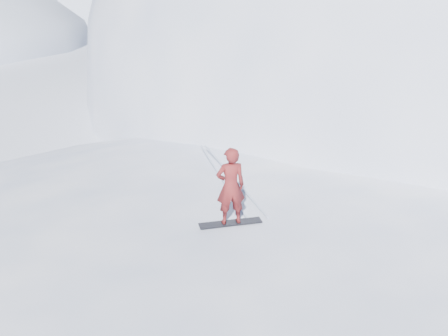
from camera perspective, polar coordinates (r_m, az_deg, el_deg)
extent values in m
ellipsoid|color=white|center=(14.75, 13.10, -13.17)|extent=(36.00, 28.00, 4.80)
ellipsoid|color=white|center=(32.53, 16.93, 5.75)|extent=(28.00, 24.00, 18.00)
ellipsoid|color=white|center=(16.49, -0.65, -8.58)|extent=(7.00, 6.30, 1.00)
cube|color=black|center=(12.53, 0.74, -6.28)|extent=(1.60, 0.41, 0.03)
imported|color=maroon|center=(12.10, 0.76, -2.09)|extent=(0.75, 0.52, 1.97)
cube|color=silver|center=(15.35, -0.43, -0.87)|extent=(0.54, 5.99, 0.04)
cube|color=silver|center=(15.40, 0.83, -0.79)|extent=(0.92, 5.95, 0.04)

